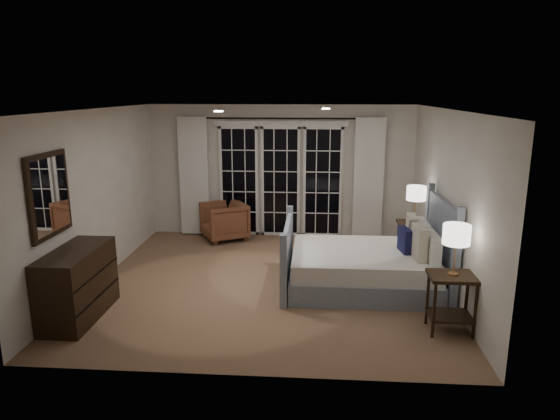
# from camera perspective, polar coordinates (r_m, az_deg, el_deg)

# --- Properties ---
(floor) EXTENTS (5.00, 5.00, 0.00)m
(floor) POSITION_cam_1_polar(r_m,az_deg,el_deg) (7.44, -1.31, -8.19)
(floor) COLOR brown
(floor) RESTS_ON ground
(ceiling) EXTENTS (5.00, 5.00, 0.00)m
(ceiling) POSITION_cam_1_polar(r_m,az_deg,el_deg) (6.92, -1.42, 11.42)
(ceiling) COLOR white
(ceiling) RESTS_ON wall_back
(wall_left) EXTENTS (0.02, 5.00, 2.50)m
(wall_left) POSITION_cam_1_polar(r_m,az_deg,el_deg) (7.73, -20.16, 1.47)
(wall_left) COLOR silver
(wall_left) RESTS_ON floor
(wall_right) EXTENTS (0.02, 5.00, 2.50)m
(wall_right) POSITION_cam_1_polar(r_m,az_deg,el_deg) (7.28, 18.63, 0.89)
(wall_right) COLOR silver
(wall_right) RESTS_ON floor
(wall_back) EXTENTS (5.00, 0.02, 2.50)m
(wall_back) POSITION_cam_1_polar(r_m,az_deg,el_deg) (9.53, 0.08, 4.45)
(wall_back) COLOR silver
(wall_back) RESTS_ON floor
(wall_front) EXTENTS (5.00, 0.02, 2.50)m
(wall_front) POSITION_cam_1_polar(r_m,az_deg,el_deg) (4.68, -4.29, -5.26)
(wall_front) COLOR silver
(wall_front) RESTS_ON floor
(french_doors) EXTENTS (2.50, 0.04, 2.20)m
(french_doors) POSITION_cam_1_polar(r_m,az_deg,el_deg) (9.51, 0.06, 3.46)
(french_doors) COLOR black
(french_doors) RESTS_ON wall_back
(curtain_rod) EXTENTS (3.50, 0.03, 0.03)m
(curtain_rod) POSITION_cam_1_polar(r_m,az_deg,el_deg) (9.32, 0.04, 10.43)
(curtain_rod) COLOR black
(curtain_rod) RESTS_ON wall_back
(curtain_left) EXTENTS (0.55, 0.10, 2.25)m
(curtain_left) POSITION_cam_1_polar(r_m,az_deg,el_deg) (9.68, -9.78, 3.80)
(curtain_left) COLOR white
(curtain_left) RESTS_ON curtain_rod
(curtain_right) EXTENTS (0.55, 0.10, 2.25)m
(curtain_right) POSITION_cam_1_polar(r_m,az_deg,el_deg) (9.45, 10.07, 3.55)
(curtain_right) COLOR white
(curtain_right) RESTS_ON curtain_rod
(downlight_a) EXTENTS (0.12, 0.12, 0.01)m
(downlight_a) POSITION_cam_1_polar(r_m,az_deg,el_deg) (7.49, 5.26, 11.45)
(downlight_a) COLOR white
(downlight_a) RESTS_ON ceiling
(downlight_b) EXTENTS (0.12, 0.12, 0.01)m
(downlight_b) POSITION_cam_1_polar(r_m,az_deg,el_deg) (6.61, -7.04, 11.14)
(downlight_b) COLOR white
(downlight_b) RESTS_ON ceiling
(bed) EXTENTS (2.21, 1.58, 1.29)m
(bed) POSITION_cam_1_polar(r_m,az_deg,el_deg) (7.25, 9.89, -6.26)
(bed) COLOR #8792A4
(bed) RESTS_ON floor
(nightstand_left) EXTENTS (0.54, 0.43, 0.70)m
(nightstand_left) POSITION_cam_1_polar(r_m,az_deg,el_deg) (6.16, 19.01, -9.07)
(nightstand_left) COLOR black
(nightstand_left) RESTS_ON floor
(nightstand_right) EXTENTS (0.53, 0.42, 0.68)m
(nightstand_right) POSITION_cam_1_polar(r_m,az_deg,el_deg) (8.38, 15.02, -2.90)
(nightstand_right) COLOR black
(nightstand_right) RESTS_ON floor
(lamp_left) EXTENTS (0.31, 0.31, 0.59)m
(lamp_left) POSITION_cam_1_polar(r_m,az_deg,el_deg) (5.93, 19.53, -2.72)
(lamp_left) COLOR #B9814A
(lamp_left) RESTS_ON nightstand_left
(lamp_right) EXTENTS (0.31, 0.31, 0.59)m
(lamp_right) POSITION_cam_1_polar(r_m,az_deg,el_deg) (8.21, 15.32, 1.82)
(lamp_right) COLOR #B9814A
(lamp_right) RESTS_ON nightstand_right
(armchair) EXTENTS (1.05, 1.04, 0.71)m
(armchair) POSITION_cam_1_polar(r_m,az_deg,el_deg) (9.45, -6.40, -1.26)
(armchair) COLOR brown
(armchair) RESTS_ON floor
(dresser) EXTENTS (0.52, 1.23, 0.87)m
(dresser) POSITION_cam_1_polar(r_m,az_deg,el_deg) (6.67, -22.12, -7.84)
(dresser) COLOR black
(dresser) RESTS_ON floor
(mirror) EXTENTS (0.05, 0.85, 1.00)m
(mirror) POSITION_cam_1_polar(r_m,az_deg,el_deg) (6.48, -24.86, 1.56)
(mirror) COLOR black
(mirror) RESTS_ON wall_left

